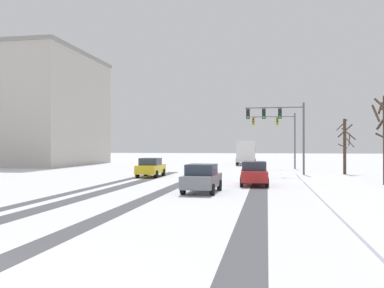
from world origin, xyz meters
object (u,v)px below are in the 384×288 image
object	(u,v)px
traffic_signal_far_right	(280,129)
car_yellow_cab_lead	(151,167)
traffic_signal_near_right	(280,122)
bus_oncoming	(246,151)
car_red_second	(254,173)
office_building_far_left_block	(20,110)
car_grey_third	(202,178)
bare_tree_sidewalk_far	(345,144)

from	to	relation	value
traffic_signal_far_right	car_yellow_cab_lead	bearing A→B (deg)	-126.66
traffic_signal_near_right	bus_oncoming	world-z (taller)	traffic_signal_near_right
car_red_second	office_building_far_left_block	bearing A→B (deg)	142.28
car_red_second	car_grey_third	world-z (taller)	same
car_red_second	bus_oncoming	xyz separation A→B (m)	(-2.15, 32.99, 1.18)
traffic_signal_near_right	office_building_far_left_block	size ratio (longest dim) A/B	0.32
car_yellow_cab_lead	office_building_far_left_block	distance (m)	32.75
traffic_signal_far_right	traffic_signal_near_right	bearing A→B (deg)	-91.52
traffic_signal_far_right	car_yellow_cab_lead	size ratio (longest dim) A/B	1.58
car_red_second	car_grey_third	size ratio (longest dim) A/B	1.00
car_red_second	car_grey_third	bearing A→B (deg)	-119.50
bus_oncoming	bare_tree_sidewalk_far	distance (m)	22.52
car_grey_third	bare_tree_sidewalk_far	world-z (taller)	bare_tree_sidewalk_far
car_grey_third	office_building_far_left_block	bearing A→B (deg)	135.03
traffic_signal_far_right	car_grey_third	size ratio (longest dim) A/B	1.56
car_yellow_cab_lead	car_red_second	xyz separation A→B (m)	(8.99, -6.43, 0.00)
traffic_signal_near_right	car_red_second	bearing A→B (deg)	-101.68
traffic_signal_near_right	car_yellow_cab_lead	bearing A→B (deg)	-163.50
car_red_second	office_building_far_left_block	distance (m)	43.60
bare_tree_sidewalk_far	traffic_signal_near_right	bearing A→B (deg)	-151.80
bare_tree_sidewalk_far	office_building_far_left_block	xyz separation A→B (m)	(-42.14, 13.37, 5.04)
traffic_signal_far_right	car_yellow_cab_lead	xyz separation A→B (m)	(-11.31, -15.19, -3.79)
traffic_signal_far_right	bare_tree_sidewalk_far	distance (m)	10.57
office_building_far_left_block	traffic_signal_near_right	bearing A→B (deg)	-24.78
traffic_signal_far_right	bare_tree_sidewalk_far	world-z (taller)	traffic_signal_far_right
bare_tree_sidewalk_far	bus_oncoming	bearing A→B (deg)	117.08
car_yellow_cab_lead	car_red_second	world-z (taller)	same
car_yellow_cab_lead	traffic_signal_far_right	bearing A→B (deg)	53.34
traffic_signal_near_right	traffic_signal_far_right	size ratio (longest dim) A/B	1.00
car_grey_third	bare_tree_sidewalk_far	xyz separation A→B (m)	(10.88, 17.86, 1.99)
traffic_signal_far_right	office_building_far_left_block	xyz separation A→B (m)	(-36.35, 4.70, 3.24)
car_grey_third	bus_oncoming	distance (m)	37.93
car_yellow_cab_lead	car_red_second	size ratio (longest dim) A/B	0.98
car_yellow_cab_lead	car_grey_third	distance (m)	12.93
bus_oncoming	traffic_signal_near_right	bearing A→B (deg)	-79.91
traffic_signal_near_right	traffic_signal_far_right	distance (m)	11.94
bus_oncoming	car_red_second	bearing A→B (deg)	-86.28
traffic_signal_near_right	bus_oncoming	distance (m)	23.84
car_yellow_cab_lead	car_grey_third	bearing A→B (deg)	-61.28
car_yellow_cab_lead	car_grey_third	world-z (taller)	same
traffic_signal_near_right	car_yellow_cab_lead	distance (m)	12.12
traffic_signal_far_right	office_building_far_left_block	distance (m)	36.80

